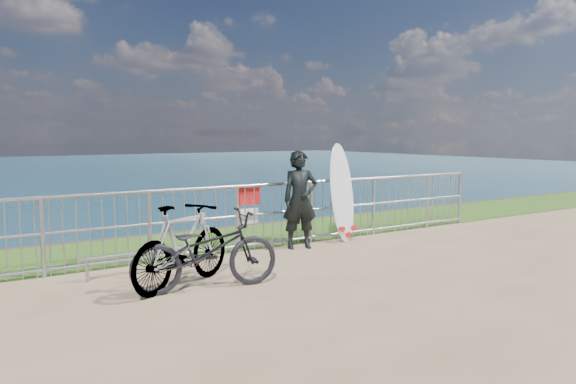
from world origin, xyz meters
TOP-DOWN VIEW (x-y plane):
  - grass_strip at (0.00, 2.70)m, footprint 120.00×120.00m
  - railing at (0.02, 1.60)m, footprint 10.06×0.10m
  - surfer at (0.56, 1.30)m, footprint 0.70×0.55m
  - surfboard at (1.58, 1.43)m, footprint 0.52×0.47m
  - bicycle_near at (-1.89, -0.18)m, footprint 1.97×0.93m
  - bicycle_far at (-2.08, 0.11)m, footprint 1.84×1.27m
  - bike_rack at (-2.38, 1.01)m, footprint 1.59×0.05m

SIDE VIEW (x-z plane):
  - grass_strip at x=0.00m, z-range 0.01..0.01m
  - bike_rack at x=-2.38m, z-range 0.11..0.44m
  - bicycle_near at x=-1.89m, z-range 0.00..1.00m
  - bicycle_far at x=-2.08m, z-range 0.00..1.09m
  - railing at x=0.02m, z-range 0.01..1.14m
  - surfboard at x=1.58m, z-range -0.07..1.73m
  - surfer at x=0.56m, z-range 0.00..1.68m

